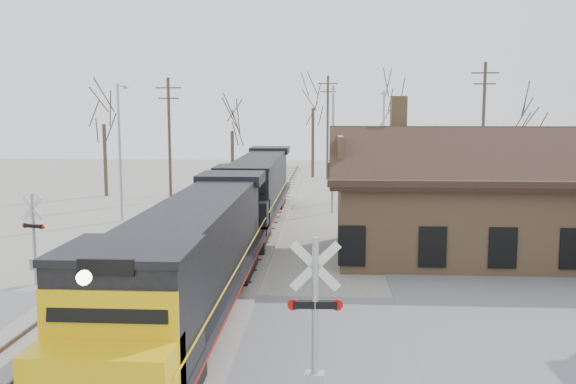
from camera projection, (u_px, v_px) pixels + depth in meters
name	position (u px, v px, depth m)	size (l,w,h in m)	color
ground	(189.00, 336.00, 20.70)	(140.00, 140.00, 0.00)	#A8A398
road	(189.00, 335.00, 20.70)	(60.00, 9.00, 0.03)	slate
track_main	(247.00, 239.00, 35.53)	(3.40, 90.00, 0.24)	#A8A398
track_siding	(167.00, 238.00, 35.81)	(3.40, 90.00, 0.24)	#A8A398
depot	(481.00, 208.00, 31.53)	(15.20, 9.31, 7.90)	#A27B53
locomotive_lead	(191.00, 264.00, 20.86)	(2.91, 19.48, 4.32)	black
locomotive_trailing	(257.00, 188.00, 40.41)	(2.91, 19.48, 4.09)	black
crossbuck_near	(315.00, 340.00, 14.60)	(1.27, 0.33, 4.45)	#A5A8AD
crossbuck_far	(34.00, 242.00, 26.50)	(1.06, 0.38, 3.80)	#A5A8AD
streetlight_a	(120.00, 145.00, 41.15)	(0.25, 2.04, 8.81)	#A5A8AD
streetlight_b	(333.00, 142.00, 44.48)	(0.25, 2.04, 8.84)	#A5A8AD
streetlight_c	(383.00, 137.00, 53.36)	(0.25, 2.04, 8.68)	#A5A8AD
utility_pole_a	(169.00, 137.00, 50.16)	(2.00, 0.24, 9.64)	#382D23
utility_pole_b	(328.00, 126.00, 65.19)	(2.00, 0.24, 10.53)	#382D23
utility_pole_c	(483.00, 131.00, 47.70)	(2.00, 0.24, 10.66)	#382D23
tree_a	(103.00, 112.00, 52.68)	(3.99, 3.99, 9.77)	#382D23
tree_b	(232.00, 122.00, 58.58)	(3.46, 3.46, 8.48)	#382D23
tree_c	(313.00, 97.00, 66.92)	(4.85, 4.85, 11.89)	#382D23
tree_d	(395.00, 97.00, 62.14)	(4.79, 4.79, 11.73)	#382D23
tree_e	(532.00, 116.00, 56.48)	(3.77, 3.77, 9.24)	#382D23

